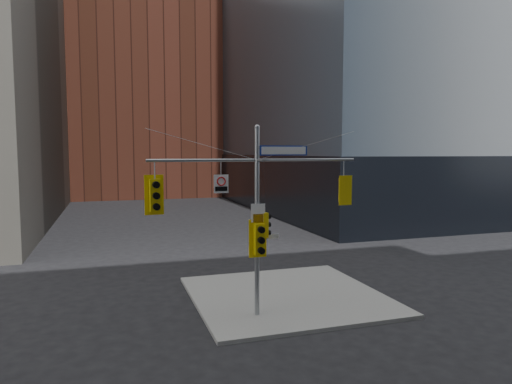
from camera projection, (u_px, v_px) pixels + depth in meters
ground at (275, 339)px, 15.40m from camera, size 160.00×160.00×0.00m
sidewalk_corner at (287, 296)px, 19.80m from camera, size 8.00×8.00×0.15m
podium_ne at (403, 180)px, 54.04m from camera, size 36.40×36.40×6.00m
brick_midrise at (143, 102)px, 69.19m from camera, size 26.00×20.00×28.00m
signal_assembly at (257, 203)px, 16.91m from camera, size 8.00×0.80×7.30m
traffic_light_west_arm at (155, 195)px, 15.75m from camera, size 0.67×0.56×1.40m
traffic_light_east_arm at (343, 190)px, 17.97m from camera, size 0.56×0.44×1.16m
traffic_light_pole_side at (265, 225)px, 17.09m from camera, size 0.40×0.34×0.94m
traffic_light_pole_front at (259, 239)px, 16.77m from camera, size 0.68×0.53×1.43m
street_sign_blade at (284, 151)px, 17.06m from camera, size 1.91×0.10×0.37m
regulatory_sign_arm at (221, 183)px, 16.41m from camera, size 0.53×0.06×0.67m
regulatory_sign_pole at (258, 214)px, 16.83m from camera, size 0.53×0.08×0.69m
street_blade_ew at (268, 237)px, 17.16m from camera, size 0.81×0.08×0.16m
street_blade_ns at (253, 242)px, 17.48m from camera, size 0.07×0.79×0.16m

